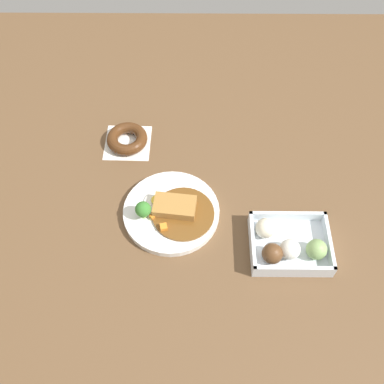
{
  "coord_description": "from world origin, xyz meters",
  "views": [
    {
      "loc": [
        -0.03,
        -0.62,
        0.97
      ],
      "look_at": [
        -0.03,
        0.02,
        0.03
      ],
      "focal_mm": 42.56,
      "sensor_mm": 36.0,
      "label": 1
    }
  ],
  "objects": [
    {
      "name": "donut_box",
      "position": [
        0.19,
        -0.13,
        0.02
      ],
      "size": [
        0.19,
        0.15,
        0.06
      ],
      "color": "silver",
      "rests_on": "ground_plane"
    },
    {
      "name": "chocolate_ring_donut",
      "position": [
        -0.21,
        0.2,
        0.02
      ],
      "size": [
        0.13,
        0.13,
        0.03
      ],
      "color": "white",
      "rests_on": "ground_plane"
    },
    {
      "name": "ground_plane",
      "position": [
        0.0,
        0.0,
        0.0
      ],
      "size": [
        1.6,
        1.6,
        0.0
      ],
      "primitive_type": "plane",
      "color": "brown"
    },
    {
      "name": "curry_plate",
      "position": [
        -0.08,
        -0.03,
        0.02
      ],
      "size": [
        0.24,
        0.24,
        0.07
      ],
      "color": "white",
      "rests_on": "ground_plane"
    }
  ]
}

